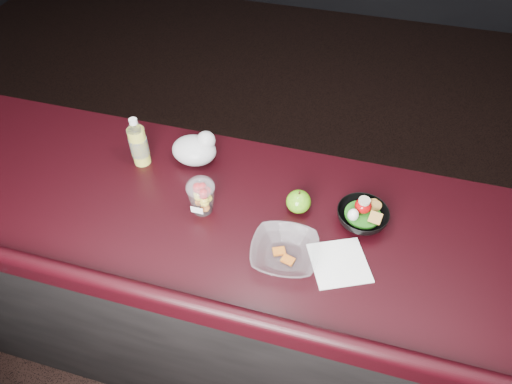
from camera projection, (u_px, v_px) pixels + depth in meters
room_shell at (148, 3)px, 0.68m from camera, size 8.00×8.00×8.00m
counter at (236, 294)px, 1.84m from camera, size 4.06×0.71×1.02m
lemonade_bottle at (139, 145)px, 1.57m from camera, size 0.06×0.06×0.19m
fruit_cup at (201, 195)px, 1.43m from camera, size 0.09×0.09×0.13m
green_apple at (299, 202)px, 1.45m from camera, size 0.08×0.08×0.08m
plastic_bag at (196, 149)px, 1.60m from camera, size 0.16×0.13×0.12m
snack_bowl at (362, 215)px, 1.42m from camera, size 0.19×0.19×0.09m
takeout_bowl at (285, 252)px, 1.33m from camera, size 0.21×0.21×0.05m
paper_napkin at (339, 263)px, 1.33m from camera, size 0.21×0.21×0.00m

